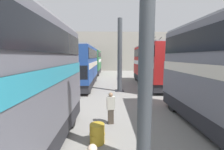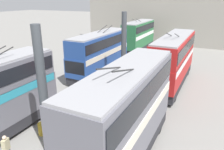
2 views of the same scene
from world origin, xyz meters
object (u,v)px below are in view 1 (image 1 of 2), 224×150
bus_right_mid (84,64)px  bus_right_far (94,61)px  oil_drum (97,134)px  person_aisle_midway (111,107)px  bus_left_far (151,62)px

bus_right_mid → bus_right_far: size_ratio=1.08×
oil_drum → person_aisle_midway: bearing=-18.4°
person_aisle_midway → oil_drum: person_aisle_midway is taller
bus_right_far → person_aisle_midway: 24.10m
bus_left_far → oil_drum: bus_left_far is taller
bus_right_mid → bus_left_far: bearing=-88.0°
bus_left_far → oil_drum: (-12.71, 5.86, -2.52)m
bus_right_mid → oil_drum: 12.90m
bus_left_far → oil_drum: 14.22m
bus_left_far → bus_right_far: 15.40m
bus_right_far → bus_left_far: bearing=-147.1°
bus_right_far → person_aisle_midway: bus_right_far is taller
bus_right_mid → bus_right_far: bearing=0.0°
bus_left_far → bus_right_far: size_ratio=1.14×
bus_right_far → oil_drum: bearing=-174.4°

